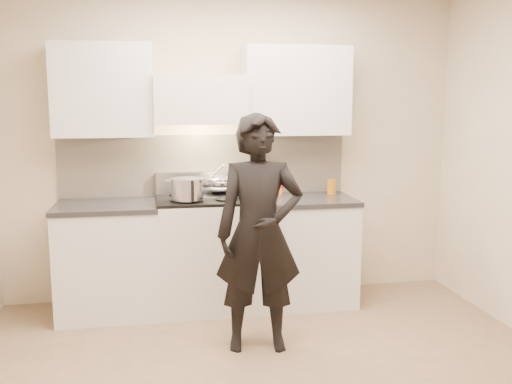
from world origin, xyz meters
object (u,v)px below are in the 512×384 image
person (259,233)px  stove (204,252)px  counter_right (299,250)px  wok (219,182)px  utensil_crock (259,182)px

person → stove: bearing=115.6°
stove → counter_right: (0.83, 0.00, -0.01)m
counter_right → wok: 0.91m
counter_right → wok: wok is taller
utensil_crock → person: person is taller
counter_right → utensil_crock: size_ratio=2.52×
wok → utensil_crock: bearing=15.3°
wok → person: bearing=-81.1°
counter_right → person: (-0.51, -0.88, 0.37)m
utensil_crock → person: (-0.21, -1.12, -0.20)m
stove → utensil_crock: (0.52, 0.25, 0.56)m
counter_right → person: 1.08m
utensil_crock → stove: bearing=-155.0°
counter_right → wok: bearing=167.9°
stove → utensil_crock: bearing=25.0°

